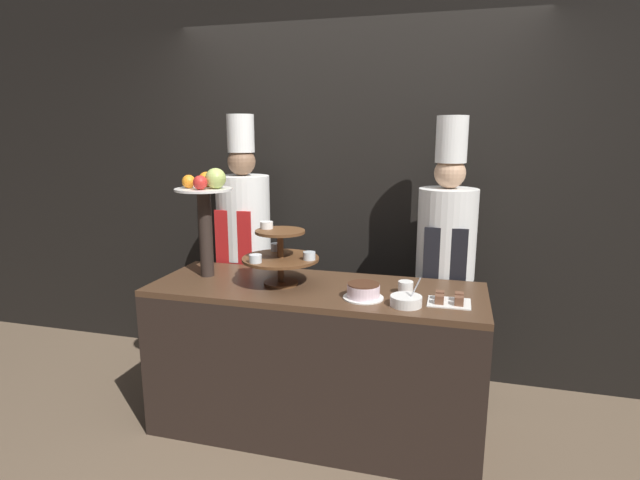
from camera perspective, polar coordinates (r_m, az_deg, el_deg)
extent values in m
plane|color=brown|center=(2.96, -2.45, -24.00)|extent=(14.00, 14.00, 0.00)
cube|color=black|center=(3.61, 3.42, 6.67)|extent=(10.00, 0.06, 2.80)
cube|color=black|center=(3.01, -0.52, -13.75)|extent=(1.89, 0.68, 0.85)
cube|color=#4C3321|center=(2.85, -0.53, -5.68)|extent=(1.89, 0.68, 0.03)
cylinder|color=brown|center=(2.89, -4.48, -4.91)|extent=(0.20, 0.20, 0.02)
cylinder|color=brown|center=(2.85, -4.53, -2.01)|extent=(0.04, 0.04, 0.32)
cylinder|color=brown|center=(2.85, -4.53, -2.15)|extent=(0.44, 0.44, 0.02)
cylinder|color=brown|center=(2.82, -4.58, 0.96)|extent=(0.28, 0.28, 0.02)
cylinder|color=silver|center=(3.01, -5.00, -0.80)|extent=(0.07, 0.07, 0.04)
cylinder|color=beige|center=(3.01, -4.99, -0.92)|extent=(0.06, 0.06, 0.03)
cylinder|color=silver|center=(2.75, -7.39, -2.12)|extent=(0.07, 0.07, 0.04)
cylinder|color=red|center=(2.75, -7.38, -2.26)|extent=(0.06, 0.06, 0.03)
cylinder|color=silver|center=(2.79, -1.24, -1.82)|extent=(0.07, 0.07, 0.04)
cylinder|color=gold|center=(2.79, -1.24, -1.95)|extent=(0.06, 0.06, 0.03)
cylinder|color=white|center=(2.87, -6.12, 1.71)|extent=(0.07, 0.07, 0.04)
cylinder|color=#2D231E|center=(3.07, -12.93, 0.69)|extent=(0.08, 0.08, 0.52)
cylinder|color=white|center=(3.03, -13.17, 5.65)|extent=(0.34, 0.34, 0.01)
sphere|color=#ADC160|center=(2.98, -11.84, 6.90)|extent=(0.12, 0.12, 0.12)
sphere|color=orange|center=(3.11, -12.88, 6.78)|extent=(0.09, 0.09, 0.09)
sphere|color=orange|center=(3.05, -14.77, 6.48)|extent=(0.08, 0.08, 0.08)
sphere|color=red|center=(2.94, -13.54, 6.39)|extent=(0.08, 0.08, 0.08)
cylinder|color=white|center=(2.65, 4.97, -6.58)|extent=(0.21, 0.21, 0.01)
cylinder|color=silver|center=(2.64, 4.98, -5.81)|extent=(0.17, 0.17, 0.07)
cylinder|color=#472819|center=(2.63, 5.00, -5.05)|extent=(0.17, 0.17, 0.01)
cylinder|color=white|center=(2.75, 9.76, -5.38)|extent=(0.08, 0.08, 0.07)
cube|color=white|center=(2.66, 14.53, -6.94)|extent=(0.21, 0.18, 0.01)
cube|color=brown|center=(2.62, 13.48, -6.61)|extent=(0.04, 0.04, 0.04)
cube|color=brown|center=(2.62, 15.61, -6.73)|extent=(0.04, 0.04, 0.04)
cube|color=brown|center=(2.68, 13.54, -6.14)|extent=(0.04, 0.04, 0.04)
cube|color=brown|center=(2.68, 15.61, -6.26)|extent=(0.04, 0.04, 0.04)
cylinder|color=white|center=(2.57, 9.80, -6.87)|extent=(0.16, 0.16, 0.05)
cylinder|color=#BCBCC1|center=(2.54, 10.85, -5.43)|extent=(0.05, 0.01, 0.11)
cube|color=black|center=(3.69, -8.39, -8.58)|extent=(0.28, 0.15, 0.89)
cylinder|color=white|center=(3.50, -8.75, 2.65)|extent=(0.37, 0.37, 0.57)
cube|color=red|center=(3.37, -9.90, 0.26)|extent=(0.26, 0.01, 0.36)
sphere|color=#846047|center=(3.46, -8.96, 8.84)|extent=(0.19, 0.19, 0.19)
cylinder|color=white|center=(3.46, -9.06, 11.94)|extent=(0.18, 0.18, 0.25)
cube|color=black|center=(3.42, 13.65, -10.96)|extent=(0.27, 0.15, 0.84)
cylinder|color=white|center=(3.21, 14.27, 0.69)|extent=(0.36, 0.36, 0.57)
cube|color=black|center=(3.07, 14.09, -2.00)|extent=(0.25, 0.01, 0.36)
sphere|color=tan|center=(3.16, 14.63, 7.42)|extent=(0.19, 0.19, 0.19)
cylinder|color=white|center=(3.15, 14.83, 11.06)|extent=(0.19, 0.19, 0.28)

